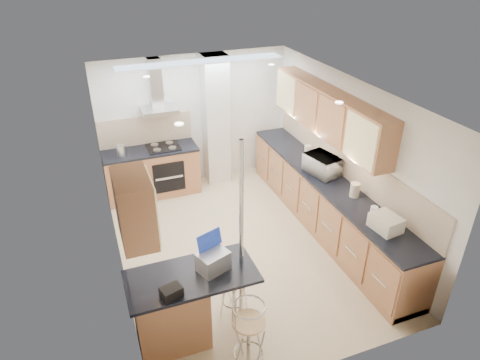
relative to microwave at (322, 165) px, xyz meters
name	(u,v)px	position (x,y,z in m)	size (l,w,h in m)	color
ground	(240,245)	(-1.49, -0.18, -1.08)	(4.80, 4.80, 0.00)	#CEAF89
room_shell	(251,144)	(-1.17, 0.19, 0.46)	(3.64, 4.84, 2.51)	silver
right_counter	(325,203)	(0.01, -0.18, -0.62)	(0.63, 4.40, 0.92)	#A66E42
back_counter	(152,172)	(-2.44, 1.92, -0.62)	(1.70, 0.63, 0.92)	#A66E42
peninsula	(194,305)	(-2.62, -1.63, -0.60)	(1.47, 0.72, 0.94)	#A66E42
microwave	(322,165)	(0.00, 0.00, 0.00)	(0.57, 0.38, 0.31)	white
laptop	(213,261)	(-2.36, -1.63, -0.02)	(0.34, 0.25, 0.23)	#92959A
bag	(171,292)	(-2.90, -1.88, -0.08)	(0.21, 0.16, 0.12)	black
bar_stool_near	(249,337)	(-2.18, -2.28, -0.61)	(0.38, 0.38, 0.93)	tan
bar_stool_end	(234,284)	(-2.05, -1.45, -0.62)	(0.38, 0.38, 0.92)	tan
jar_a	(308,150)	(0.15, 0.74, -0.08)	(0.12, 0.12, 0.16)	silver
jar_b	(317,159)	(0.12, 0.36, -0.08)	(0.11, 0.11, 0.15)	silver
jar_c	(355,190)	(0.08, -0.80, -0.05)	(0.14, 0.14, 0.22)	beige
jar_d	(374,211)	(0.04, -1.33, -0.09)	(0.10, 0.10, 0.14)	white
bread_bin	(386,223)	(-0.02, -1.65, -0.06)	(0.30, 0.38, 0.20)	silver
kettle	(121,151)	(-2.95, 1.81, -0.05)	(0.16, 0.16, 0.21)	silver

